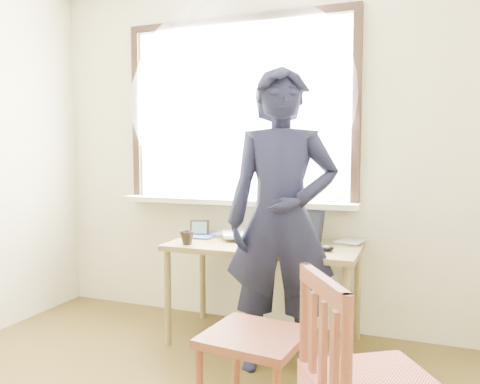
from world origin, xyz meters
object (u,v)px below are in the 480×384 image
at_px(desk, 264,254).
at_px(mug_white, 255,233).
at_px(mug_dark, 187,238).
at_px(person, 281,221).
at_px(work_chair, 254,347).
at_px(laptop, 293,238).

xyz_separation_m(desk, mug_white, (-0.11, 0.14, 0.12)).
xyz_separation_m(mug_white, mug_dark, (-0.36, -0.35, -0.00)).
relative_size(desk, person, 0.71).
bearing_deg(work_chair, mug_dark, 134.44).
height_order(laptop, work_chair, laptop).
height_order(mug_dark, person, person).
bearing_deg(laptop, work_chair, -86.56).
relative_size(mug_white, work_chair, 0.24).
xyz_separation_m(laptop, mug_white, (-0.32, 0.17, -0.01)).
bearing_deg(person, mug_dark, 158.02).
bearing_deg(desk, work_chair, -74.64).
bearing_deg(work_chair, person, 94.52).
bearing_deg(mug_dark, mug_white, 43.88).
distance_m(laptop, person, 0.34).
xyz_separation_m(mug_dark, work_chair, (0.74, -0.75, -0.35)).
xyz_separation_m(laptop, person, (0.01, -0.31, 0.16)).
xyz_separation_m(mug_white, person, (0.33, -0.47, 0.17)).
distance_m(laptop, mug_white, 0.36).
bearing_deg(mug_dark, work_chair, -45.56).
relative_size(desk, mug_dark, 13.11).
relative_size(laptop, work_chair, 0.87).
xyz_separation_m(desk, mug_dark, (-0.47, -0.21, 0.12)).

